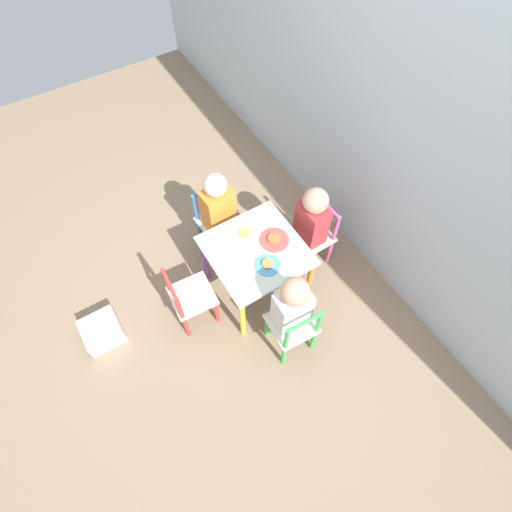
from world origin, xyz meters
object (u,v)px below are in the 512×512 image
at_px(child_left, 220,210).
at_px(plate_back, 274,240).
at_px(storage_bin, 102,331).
at_px(chair_blue, 217,221).
at_px(child_right, 290,306).
at_px(chair_pink, 313,236).
at_px(chair_red, 189,299).
at_px(plate_left, 245,234).
at_px(kids_table, 256,256).
at_px(chair_green, 293,328).
at_px(child_back, 309,223).
at_px(plate_right, 268,265).

bearing_deg(child_left, plate_back, -72.59).
bearing_deg(storage_bin, plate_back, 79.65).
height_order(chair_blue, child_right, child_right).
xyz_separation_m(chair_pink, child_left, (-0.40, -0.50, 0.18)).
height_order(chair_red, child_left, child_left).
bearing_deg(plate_left, kids_table, -0.00).
relative_size(chair_green, plate_back, 2.85).
height_order(child_right, plate_left, child_right).
bearing_deg(child_left, chair_red, -143.45).
xyz_separation_m(chair_blue, child_left, (0.06, 0.00, 0.18)).
relative_size(child_back, plate_back, 4.02).
bearing_deg(plate_back, kids_table, -90.00).
xyz_separation_m(chair_blue, chair_red, (0.44, -0.44, 0.00)).
xyz_separation_m(chair_pink, plate_back, (0.01, -0.34, 0.23)).
relative_size(child_left, plate_left, 4.67).
xyz_separation_m(chair_red, child_back, (0.02, 0.88, 0.19)).
xyz_separation_m(child_right, plate_right, (-0.28, 0.02, 0.04)).
bearing_deg(plate_back, storage_bin, -100.35).
bearing_deg(child_right, child_left, -86.26).
bearing_deg(child_back, chair_pink, 90.00).
bearing_deg(plate_left, chair_red, -77.73).
relative_size(chair_green, plate_left, 3.29).
relative_size(child_right, plate_back, 4.02).
xyz_separation_m(chair_green, storage_bin, (-0.69, -1.01, -0.19)).
bearing_deg(storage_bin, chair_red, 71.97).
height_order(child_back, plate_left, child_back).
relative_size(child_back, child_right, 1.00).
relative_size(chair_blue, plate_back, 2.85).
distance_m(chair_pink, plate_back, 0.41).
xyz_separation_m(kids_table, plate_left, (-0.13, 0.00, 0.08)).
bearing_deg(child_left, chair_pink, -42.52).
distance_m(chair_green, storage_bin, 1.24).
bearing_deg(child_right, plate_left, -89.20).
xyz_separation_m(plate_left, storage_bin, (-0.08, -1.04, -0.42)).
relative_size(child_right, plate_right, 4.90).
height_order(chair_pink, plate_right, chair_pink).
bearing_deg(plate_right, chair_red, -108.97).
xyz_separation_m(chair_green, plate_right, (-0.34, 0.03, 0.23)).
bearing_deg(storage_bin, kids_table, 78.36).
distance_m(chair_pink, plate_left, 0.54).
height_order(kids_table, chair_green, chair_green).
height_order(chair_green, plate_left, chair_green).
bearing_deg(chair_pink, child_left, -129.90).
height_order(chair_red, storage_bin, chair_red).
relative_size(chair_green, storage_bin, 2.26).
xyz_separation_m(chair_pink, plate_left, (-0.12, -0.47, 0.23)).
bearing_deg(plate_right, plate_left, 180.00).
bearing_deg(storage_bin, child_back, 82.05).
height_order(plate_left, plate_back, same).
height_order(kids_table, plate_back, plate_back).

